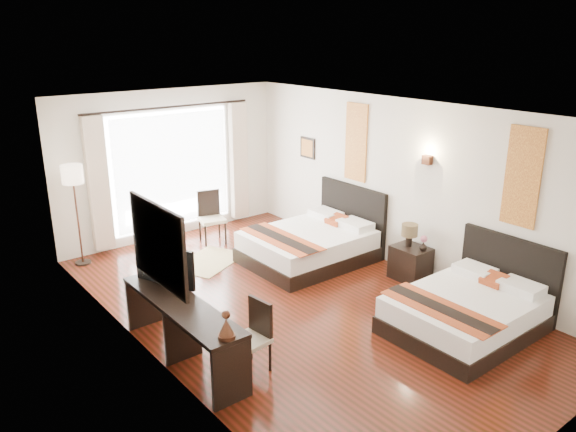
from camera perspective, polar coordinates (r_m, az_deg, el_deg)
floor at (r=8.31m, az=0.85°, el=-8.90°), size 4.50×7.50×0.01m
ceiling at (r=7.45m, az=0.95°, el=10.57°), size 4.50×7.50×0.02m
wall_headboard at (r=9.29m, az=11.69°, el=3.00°), size 0.01×7.50×2.80m
wall_desk at (r=6.66m, az=-14.27°, el=-3.36°), size 0.01×7.50×2.80m
wall_window at (r=10.82m, az=-11.81°, el=5.15°), size 4.50×0.01×2.80m
wall_entry at (r=5.62m, az=26.19°, el=-8.96°), size 4.50×0.01×2.80m
window_glass at (r=10.83m, az=-11.74°, el=4.62°), size 2.40×0.02×2.20m
sheer_curtain at (r=10.78m, az=-11.59°, el=4.56°), size 2.30×0.02×2.10m
drape_left at (r=10.20m, az=-18.73°, el=3.07°), size 0.35×0.14×2.35m
drape_right at (r=11.45m, az=-5.02°, el=5.57°), size 0.35×0.14×2.35m
art_panel_near at (r=8.06m, az=22.73°, el=3.66°), size 0.03×0.50×1.35m
art_panel_far at (r=9.88m, az=6.93°, el=7.43°), size 0.03×0.50×1.35m
wall_sconce at (r=8.85m, az=13.96°, el=5.55°), size 0.10×0.14×0.14m
mirror_frame at (r=6.37m, az=-13.08°, el=-2.83°), size 0.04×1.25×0.95m
mirror_glass at (r=6.38m, az=-12.88°, el=-2.78°), size 0.01×1.12×0.82m
bed_near at (r=7.88m, az=17.90°, el=-9.06°), size 1.98×1.54×1.11m
bed_far at (r=9.69m, az=2.46°, el=-2.79°), size 2.11×1.64×1.19m
nightstand at (r=9.18m, az=12.33°, el=-4.70°), size 0.46×0.57×0.54m
table_lamp at (r=9.05m, az=12.24°, el=-1.60°), size 0.26×0.26×0.41m
vase at (r=8.98m, az=13.55°, el=-3.28°), size 0.17×0.17×0.14m
console_desk at (r=6.95m, az=-10.65°, el=-11.46°), size 0.50×2.20×0.76m
television at (r=7.13m, az=-12.90°, el=-5.14°), size 0.47×0.87×0.52m
bronze_figurine at (r=5.94m, az=-6.28°, el=-11.06°), size 0.22×0.22×0.28m
desk_chair at (r=6.72m, az=-3.79°, el=-13.45°), size 0.44×0.44×0.86m
floor_lamp at (r=9.82m, az=-21.00°, el=3.35°), size 0.35×0.35×1.73m
side_table at (r=9.99m, az=-13.10°, el=-2.78°), size 0.48×0.48×0.56m
fruit_bowl at (r=9.90m, az=-13.19°, el=-1.11°), size 0.26×0.26×0.05m
window_chair at (r=10.60m, az=-7.71°, el=-1.12°), size 0.55×0.55×0.97m
jute_rug at (r=9.82m, az=-8.03°, el=-4.57°), size 1.45×1.26×0.01m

